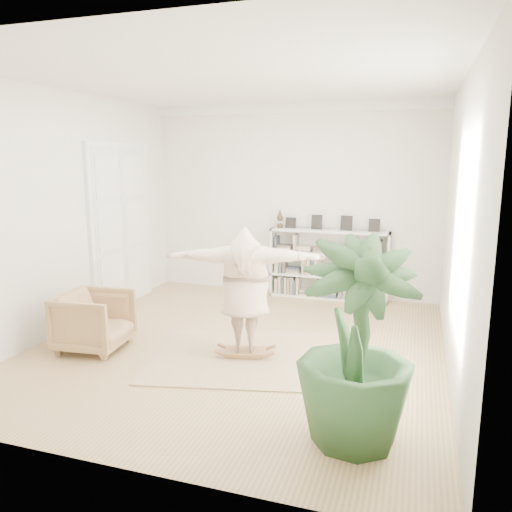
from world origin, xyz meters
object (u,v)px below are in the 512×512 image
at_px(bookshelf, 328,265).
at_px(rocker_board, 245,352).
at_px(person, 245,287).
at_px(armchair, 94,321).
at_px(houseplant, 356,344).

bearing_deg(bookshelf, rocker_board, -99.57).
relative_size(rocker_board, person, 0.29).
distance_m(bookshelf, armchair, 4.42).
bearing_deg(houseplant, bookshelf, 102.76).
bearing_deg(person, armchair, -2.61).
distance_m(rocker_board, person, 0.89).
relative_size(armchair, houseplant, 0.46).
xyz_separation_m(bookshelf, armchair, (-2.61, -3.56, -0.23)).
bearing_deg(houseplant, person, 135.53).
height_order(armchair, person, person).
xyz_separation_m(rocker_board, houseplant, (1.62, -1.59, 0.89)).
relative_size(bookshelf, person, 1.09).
bearing_deg(armchair, houseplant, -113.71).
relative_size(bookshelf, houseplant, 1.15).
height_order(person, houseplant, houseplant).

